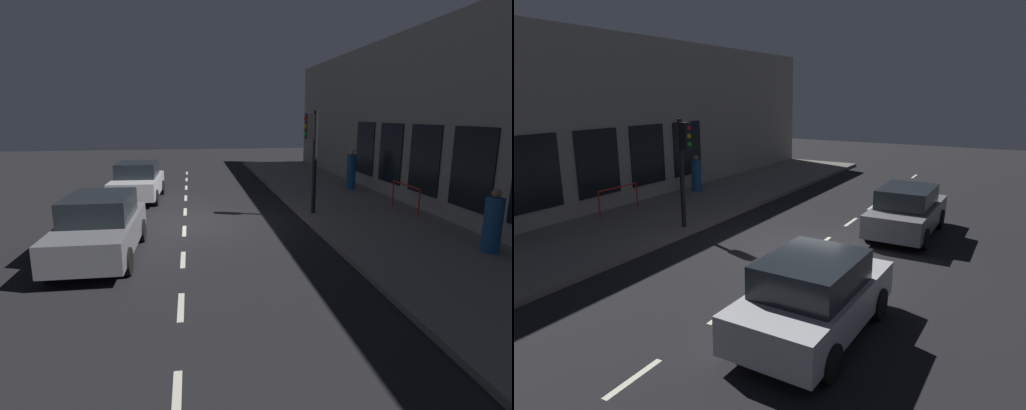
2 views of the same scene
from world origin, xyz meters
TOP-DOWN VIEW (x-y plane):
  - ground_plane at (0.00, 0.00)m, footprint 60.00×60.00m
  - sidewalk at (6.25, 0.00)m, footprint 4.50×32.00m
  - building_facade at (8.80, -0.00)m, footprint 0.65×32.00m
  - lane_centre_line at (0.00, -1.00)m, footprint 0.12×27.20m
  - traffic_light at (4.36, 0.11)m, footprint 0.49×0.32m
  - parked_car_0 at (-2.02, -3.09)m, footprint 1.89×4.14m
  - parked_car_1 at (-1.96, 4.13)m, footprint 1.99×3.96m
  - pedestrian_0 at (7.66, -4.63)m, footprint 0.59×0.59m
  - pedestrian_1 at (7.55, 4.39)m, footprint 0.44×0.44m
  - red_railing at (7.76, -0.18)m, footprint 0.05×1.85m

SIDE VIEW (x-z plane):
  - ground_plane at x=0.00m, z-range 0.00..0.00m
  - lane_centre_line at x=0.00m, z-range 0.00..0.01m
  - sidewalk at x=6.25m, z-range 0.00..0.15m
  - parked_car_1 at x=-1.96m, z-range 0.00..1.58m
  - parked_car_0 at x=-2.02m, z-range 0.00..1.58m
  - red_railing at x=7.76m, z-range 0.37..1.34m
  - pedestrian_0 at x=7.66m, z-range 0.07..1.68m
  - pedestrian_1 at x=7.55m, z-range 0.08..1.92m
  - traffic_light at x=4.36m, z-range 0.78..4.30m
  - building_facade at x=8.80m, z-range -0.01..6.66m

